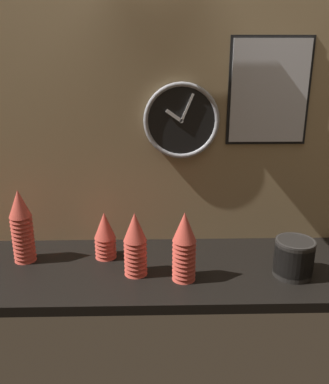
{
  "coord_description": "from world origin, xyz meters",
  "views": [
    {
      "loc": [
        -0.04,
        -1.48,
        0.83
      ],
      "look_at": [
        -0.01,
        0.04,
        0.31
      ],
      "focal_mm": 38.0,
      "sensor_mm": 36.0,
      "label": 1
    }
  ],
  "objects_px": {
    "cup_stack_far_left": "(22,226)",
    "menu_board": "(269,92)",
    "cup_stack_center_left": "(105,235)",
    "bowl_stack_far_right": "(294,257)",
    "cup_stack_center": "(135,244)",
    "wall_clock": "(181,121)",
    "cup_stack_center_right": "(184,247)"
  },
  "relations": [
    {
      "from": "cup_stack_center_left",
      "to": "bowl_stack_far_right",
      "type": "bearing_deg",
      "value": -12.51
    },
    {
      "from": "cup_stack_center",
      "to": "cup_stack_center_right",
      "type": "height_order",
      "value": "cup_stack_center_right"
    },
    {
      "from": "cup_stack_center_left",
      "to": "bowl_stack_far_right",
      "type": "distance_m",
      "value": 0.77
    },
    {
      "from": "cup_stack_center",
      "to": "cup_stack_far_left",
      "type": "xyz_separation_m",
      "value": [
        -0.47,
        0.12,
        0.03
      ]
    },
    {
      "from": "cup_stack_far_left",
      "to": "wall_clock",
      "type": "distance_m",
      "value": 0.79
    },
    {
      "from": "cup_stack_center_right",
      "to": "wall_clock",
      "type": "height_order",
      "value": "wall_clock"
    },
    {
      "from": "menu_board",
      "to": "cup_stack_far_left",
      "type": "bearing_deg",
      "value": -170.03
    },
    {
      "from": "cup_stack_center",
      "to": "menu_board",
      "type": "relative_size",
      "value": 0.58
    },
    {
      "from": "cup_stack_far_left",
      "to": "menu_board",
      "type": "bearing_deg",
      "value": 9.97
    },
    {
      "from": "cup_stack_center_left",
      "to": "wall_clock",
      "type": "distance_m",
      "value": 0.58
    },
    {
      "from": "cup_stack_far_left",
      "to": "bowl_stack_far_right",
      "type": "distance_m",
      "value": 1.1
    },
    {
      "from": "cup_stack_center_right",
      "to": "menu_board",
      "type": "xyz_separation_m",
      "value": [
        0.37,
        0.35,
        0.54
      ]
    },
    {
      "from": "cup_stack_center_left",
      "to": "cup_stack_far_left",
      "type": "bearing_deg",
      "value": -176.72
    },
    {
      "from": "menu_board",
      "to": "wall_clock",
      "type": "bearing_deg",
      "value": -178.61
    },
    {
      "from": "cup_stack_center",
      "to": "cup_stack_far_left",
      "type": "distance_m",
      "value": 0.49
    },
    {
      "from": "cup_stack_center",
      "to": "wall_clock",
      "type": "height_order",
      "value": "wall_clock"
    },
    {
      "from": "wall_clock",
      "to": "cup_stack_center_left",
      "type": "bearing_deg",
      "value": -154.92
    },
    {
      "from": "bowl_stack_far_right",
      "to": "wall_clock",
      "type": "height_order",
      "value": "wall_clock"
    },
    {
      "from": "cup_stack_center",
      "to": "menu_board",
      "type": "distance_m",
      "value": 0.84
    },
    {
      "from": "bowl_stack_far_right",
      "to": "menu_board",
      "type": "distance_m",
      "value": 0.69
    },
    {
      "from": "bowl_stack_far_right",
      "to": "wall_clock",
      "type": "distance_m",
      "value": 0.72
    },
    {
      "from": "cup_stack_center_right",
      "to": "cup_stack_far_left",
      "type": "bearing_deg",
      "value": 165.72
    },
    {
      "from": "cup_stack_center_right",
      "to": "bowl_stack_far_right",
      "type": "distance_m",
      "value": 0.43
    },
    {
      "from": "cup_stack_center",
      "to": "menu_board",
      "type": "xyz_separation_m",
      "value": [
        0.56,
        0.3,
        0.55
      ]
    },
    {
      "from": "cup_stack_center",
      "to": "wall_clock",
      "type": "distance_m",
      "value": 0.56
    },
    {
      "from": "cup_stack_center_left",
      "to": "wall_clock",
      "type": "relative_size",
      "value": 0.63
    },
    {
      "from": "bowl_stack_far_right",
      "to": "cup_stack_center_left",
      "type": "bearing_deg",
      "value": 167.49
    },
    {
      "from": "cup_stack_center",
      "to": "wall_clock",
      "type": "xyz_separation_m",
      "value": [
        0.19,
        0.3,
        0.43
      ]
    },
    {
      "from": "cup_stack_center",
      "to": "cup_stack_far_left",
      "type": "relative_size",
      "value": 0.83
    },
    {
      "from": "cup_stack_far_left",
      "to": "menu_board",
      "type": "height_order",
      "value": "menu_board"
    },
    {
      "from": "cup_stack_far_left",
      "to": "bowl_stack_far_right",
      "type": "relative_size",
      "value": 2.04
    },
    {
      "from": "bowl_stack_far_right",
      "to": "cup_stack_center",
      "type": "bearing_deg",
      "value": 177.76
    }
  ]
}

